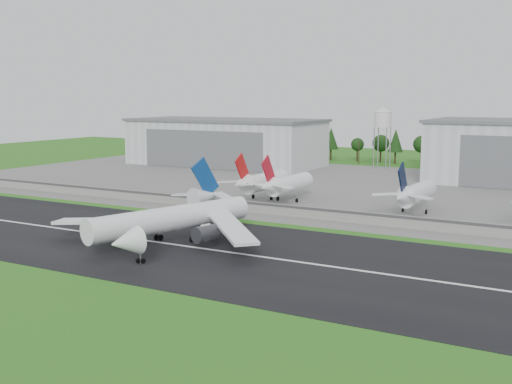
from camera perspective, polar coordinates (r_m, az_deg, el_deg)
The scene contains 13 objects.
ground at distance 146.39m, azimuth -10.73°, elevation -5.27°, with size 600.00×600.00×0.00m, color #296A19.
runway at distance 153.91m, azimuth -8.32°, elevation -4.51°, with size 320.00×60.00×0.10m, color black.
runway_centerline at distance 153.89m, azimuth -8.32°, elevation -4.49°, with size 220.00×1.00×0.02m, color white.
apron at distance 248.53m, azimuth 7.41°, elevation 0.49°, with size 320.00×150.00×0.10m, color slate.
blast_fence at distance 190.31m, azimuth -0.01°, elevation -1.37°, with size 240.00×0.61×3.50m.
hangar_west at distance 323.73m, azimuth -2.74°, elevation 4.47°, with size 97.00×44.00×23.20m.
water_tower at distance 309.03m, azimuth 11.22°, elevation 6.53°, with size 8.40×8.40×29.40m.
utility_poles at distance 323.52m, azimuth 12.78°, elevation 2.20°, with size 230.00×3.00×12.00m, color black, non-canonical shape.
treeline at distance 337.83m, azimuth 13.52°, elevation 2.44°, with size 320.00×16.00×22.00m, color black, non-canonical shape.
main_airliner at distance 150.85m, azimuth -7.60°, elevation -2.88°, with size 55.02×58.24×18.17m.
parked_jet_red_a at distance 213.38m, azimuth 0.37°, elevation 0.92°, with size 7.36×31.29×16.77m.
parked_jet_red_b at distance 208.99m, azimuth 2.62°, elevation 0.71°, with size 7.36×31.29×16.60m.
parked_jet_navy at distance 193.76m, azimuth 13.84°, elevation -0.15°, with size 7.36×31.29×16.64m.
Camera 1 is at (92.47, -108.08, 34.60)m, focal length 45.00 mm.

